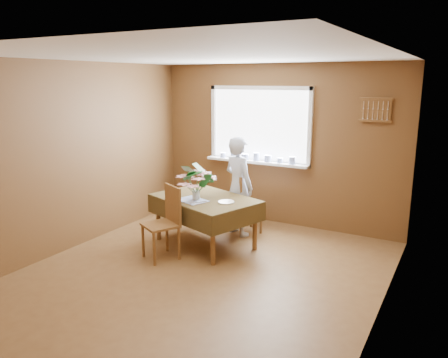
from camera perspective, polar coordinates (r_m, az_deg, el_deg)
The scene contains 15 objects.
floor at distance 5.32m, azimuth -2.97°, elevation -12.28°, with size 4.50×4.50×0.00m, color brown.
ceiling at distance 4.82m, azimuth -3.33°, elevation 15.73°, with size 4.50×4.50×0.00m, color white.
wall_back at distance 6.89m, azimuth 6.95°, elevation 4.38°, with size 4.00×4.00×0.00m, color brown.
wall_front at distance 3.31m, azimuth -24.58°, elevation -6.08°, with size 4.00×4.00×0.00m, color brown.
wall_left at distance 6.20m, azimuth -18.96°, elevation 2.83°, with size 4.50×4.50×0.00m, color brown.
wall_right at distance 4.22m, azimuth 20.46°, elevation -1.78°, with size 4.50×4.50×0.00m, color brown.
window_assembly at distance 6.95m, azimuth 4.52°, elevation 5.28°, with size 1.72×0.20×1.22m.
spoon_rack at distance 6.39m, azimuth 19.22°, elevation 8.52°, with size 0.44×0.05×0.33m.
dining_table at distance 6.00m, azimuth -2.52°, elevation -3.18°, with size 1.63×1.34×0.69m.
chair_far at distance 6.52m, azimuth 2.35°, elevation -2.86°, with size 0.54×0.54×0.89m.
chair_near at distance 5.66m, azimuth -7.58°, elevation -5.21°, with size 0.54×0.54×0.94m.
seated_woman at distance 6.39m, azimuth 1.91°, elevation -0.94°, with size 0.54×0.35×1.47m, color white.
flower_bouquet at distance 5.82m, azimuth -3.71°, elevation -0.02°, with size 0.51×0.51×0.43m.
side_plate at distance 5.74m, azimuth 0.29°, elevation -3.02°, with size 0.22×0.22×0.01m, color white.
table_knife at distance 5.73m, azimuth -3.37°, elevation -3.06°, with size 0.02×0.23×0.00m, color silver.
Camera 1 is at (2.58, -4.06, 2.26)m, focal length 35.00 mm.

